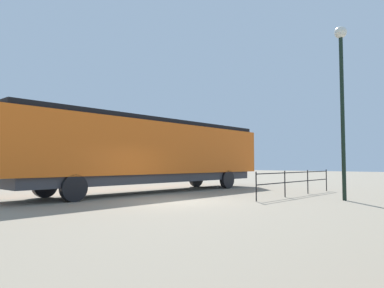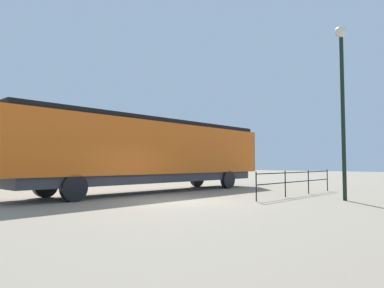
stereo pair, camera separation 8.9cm
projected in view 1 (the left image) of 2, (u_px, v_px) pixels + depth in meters
ground_plane at (173, 201)px, 13.92m from camera, size 120.00×120.00×0.00m
locomotive at (158, 151)px, 18.87m from camera, size 2.84×15.90×3.85m
lamp_post at (342, 81)px, 14.59m from camera, size 0.50×0.50×7.32m
platform_fence at (297, 179)px, 16.66m from camera, size 0.05×7.33×1.19m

